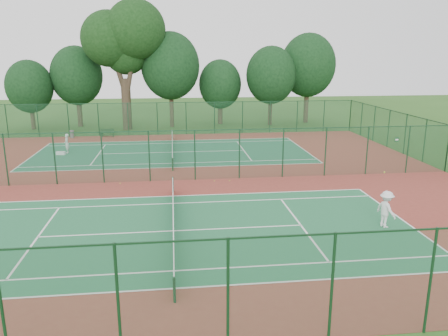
{
  "coord_description": "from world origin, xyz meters",
  "views": [
    {
      "loc": [
        0.13,
        -29.05,
        8.37
      ],
      "look_at": [
        3.17,
        -3.15,
        1.6
      ],
      "focal_mm": 35.0,
      "sensor_mm": 36.0,
      "label": 1
    }
  ],
  "objects_px": {
    "player_near": "(386,209)",
    "trash_bin": "(72,134)",
    "kit_bag": "(61,153)",
    "player_far": "(67,143)",
    "big_tree": "(124,38)",
    "bench": "(108,133)"
  },
  "relations": [
    {
      "from": "kit_bag",
      "to": "big_tree",
      "type": "height_order",
      "value": "big_tree"
    },
    {
      "from": "player_far",
      "to": "bench",
      "type": "xyz_separation_m",
      "value": [
        2.43,
        7.6,
        -0.41
      ]
    },
    {
      "from": "player_near",
      "to": "big_tree",
      "type": "distance_m",
      "value": 36.71
    },
    {
      "from": "player_near",
      "to": "kit_bag",
      "type": "distance_m",
      "value": 27.54
    },
    {
      "from": "player_near",
      "to": "big_tree",
      "type": "xyz_separation_m",
      "value": [
        -15.52,
        31.97,
        9.21
      ]
    },
    {
      "from": "bench",
      "to": "big_tree",
      "type": "bearing_deg",
      "value": 71.2
    },
    {
      "from": "player_near",
      "to": "kit_bag",
      "type": "height_order",
      "value": "player_near"
    },
    {
      "from": "bench",
      "to": "kit_bag",
      "type": "distance_m",
      "value": 8.76
    },
    {
      "from": "trash_bin",
      "to": "bench",
      "type": "relative_size",
      "value": 0.56
    },
    {
      "from": "player_far",
      "to": "trash_bin",
      "type": "xyz_separation_m",
      "value": [
        -1.18,
        7.45,
        -0.46
      ]
    },
    {
      "from": "trash_bin",
      "to": "big_tree",
      "type": "distance_m",
      "value": 12.22
    },
    {
      "from": "player_far",
      "to": "bench",
      "type": "height_order",
      "value": "player_far"
    },
    {
      "from": "player_far",
      "to": "bench",
      "type": "bearing_deg",
      "value": 151.08
    },
    {
      "from": "player_near",
      "to": "kit_bag",
      "type": "relative_size",
      "value": 2.49
    },
    {
      "from": "player_near",
      "to": "trash_bin",
      "type": "xyz_separation_m",
      "value": [
        -20.87,
        26.93,
        -0.55
      ]
    },
    {
      "from": "player_far",
      "to": "kit_bag",
      "type": "distance_m",
      "value": 1.07
    },
    {
      "from": "player_far",
      "to": "big_tree",
      "type": "height_order",
      "value": "big_tree"
    },
    {
      "from": "player_near",
      "to": "trash_bin",
      "type": "distance_m",
      "value": 34.07
    },
    {
      "from": "big_tree",
      "to": "kit_bag",
      "type": "bearing_deg",
      "value": -109.22
    },
    {
      "from": "trash_bin",
      "to": "kit_bag",
      "type": "bearing_deg",
      "value": -84.63
    },
    {
      "from": "big_tree",
      "to": "player_near",
      "type": "bearing_deg",
      "value": -64.11
    },
    {
      "from": "player_near",
      "to": "big_tree",
      "type": "height_order",
      "value": "big_tree"
    }
  ]
}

